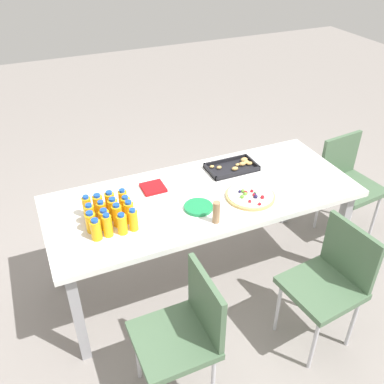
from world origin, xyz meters
TOP-DOWN VIEW (x-y plane):
  - ground_plane at (0.00, 0.00)m, footprint 12.00×12.00m
  - party_table at (0.00, 0.00)m, footprint 2.04×0.82m
  - chair_end at (1.31, 0.07)m, footprint 0.44×0.44m
  - chair_near_right at (0.48, -0.76)m, footprint 0.44×0.44m
  - chair_near_left at (-0.45, -0.76)m, footprint 0.40×0.40m
  - juice_bottle_0 at (-0.74, -0.17)m, footprint 0.06×0.06m
  - juice_bottle_1 at (-0.67, -0.16)m, footprint 0.05×0.05m
  - juice_bottle_2 at (-0.59, -0.17)m, footprint 0.06×0.06m
  - juice_bottle_3 at (-0.52, -0.17)m, footprint 0.05×0.05m
  - juice_bottle_4 at (-0.75, -0.09)m, footprint 0.06×0.06m
  - juice_bottle_5 at (-0.67, -0.10)m, footprint 0.06×0.06m
  - juice_bottle_6 at (-0.60, -0.09)m, footprint 0.06×0.06m
  - juice_bottle_7 at (-0.52, -0.09)m, footprint 0.06×0.06m
  - juice_bottle_8 at (-0.74, -0.02)m, footprint 0.06×0.06m
  - juice_bottle_9 at (-0.67, -0.02)m, footprint 0.05×0.05m
  - juice_bottle_10 at (-0.60, -0.02)m, footprint 0.06×0.06m
  - juice_bottle_11 at (-0.52, -0.01)m, footprint 0.06×0.06m
  - juice_bottle_12 at (-0.74, 0.06)m, footprint 0.05×0.05m
  - juice_bottle_13 at (-0.68, 0.05)m, footprint 0.06×0.06m
  - juice_bottle_14 at (-0.60, 0.06)m, footprint 0.06×0.06m
  - juice_bottle_15 at (-0.52, 0.06)m, footprint 0.05×0.05m
  - fruit_pizza at (0.26, -0.16)m, footprint 0.32×0.32m
  - snack_tray at (0.33, 0.21)m, footprint 0.35×0.21m
  - plate_stack at (-0.10, -0.13)m, footprint 0.18×0.18m
  - napkin_stack at (-0.28, 0.19)m, footprint 0.15×0.15m
  - cardboard_tube at (-0.05, -0.30)m, footprint 0.04×0.04m

SIDE VIEW (x-z plane):
  - ground_plane at x=0.00m, z-range 0.00..0.00m
  - chair_end at x=1.31m, z-range 0.09..0.92m
  - chair_near_right at x=0.48m, z-range 0.09..0.92m
  - chair_near_left at x=-0.45m, z-range 0.09..0.92m
  - party_table at x=0.00m, z-range 0.31..1.06m
  - napkin_stack at x=-0.28m, z-range 0.75..0.77m
  - plate_stack at x=-0.10m, z-range 0.75..0.77m
  - snack_tray at x=0.33m, z-range 0.75..0.79m
  - fruit_pizza at x=0.26m, z-range 0.74..0.79m
  - juice_bottle_11 at x=-0.52m, z-range 0.75..0.88m
  - juice_bottle_2 at x=-0.59m, z-range 0.75..0.88m
  - juice_bottle_4 at x=-0.75m, z-range 0.75..0.88m
  - juice_bottle_15 at x=-0.52m, z-range 0.75..0.88m
  - juice_bottle_5 at x=-0.67m, z-range 0.75..0.88m
  - juice_bottle_0 at x=-0.74m, z-range 0.75..0.89m
  - juice_bottle_9 at x=-0.67m, z-range 0.75..0.89m
  - juice_bottle_3 at x=-0.52m, z-range 0.75..0.89m
  - juice_bottle_14 at x=-0.60m, z-range 0.75..0.89m
  - juice_bottle_8 at x=-0.74m, z-range 0.75..0.89m
  - juice_bottle_10 at x=-0.60m, z-range 0.75..0.89m
  - juice_bottle_13 at x=-0.68m, z-range 0.75..0.90m
  - juice_bottle_7 at x=-0.52m, z-range 0.75..0.90m
  - juice_bottle_6 at x=-0.60m, z-range 0.75..0.90m
  - juice_bottle_12 at x=-0.74m, z-range 0.75..0.90m
  - juice_bottle_1 at x=-0.67m, z-range 0.75..0.90m
  - cardboard_tube at x=-0.05m, z-range 0.75..0.90m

